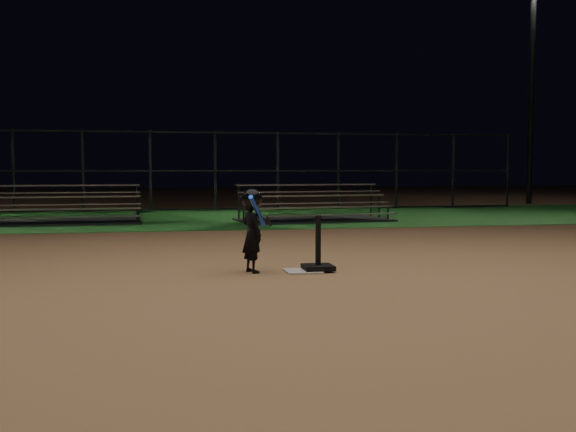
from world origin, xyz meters
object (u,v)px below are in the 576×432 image
object	(u,v)px
home_plate	(303,271)
bleacher_left	(61,216)
child_batter	(252,228)
bleacher_right	(314,214)
batting_tee	(318,260)
light_pole_right	(533,71)

from	to	relation	value
home_plate	bleacher_left	world-z (taller)	bleacher_left
child_batter	bleacher_left	xyz separation A→B (m)	(-3.46, 8.52, -0.38)
child_batter	bleacher_right	distance (m)	8.53
child_batter	bleacher_left	distance (m)	9.20
batting_tee	light_pole_right	world-z (taller)	light_pole_right
batting_tee	light_pole_right	size ratio (longest dim) A/B	0.08
bleacher_right	light_pole_right	bearing A→B (deg)	27.91
home_plate	light_pole_right	world-z (taller)	light_pole_right
child_batter	bleacher_right	xyz separation A→B (m)	(2.70, 8.09, -0.38)
batting_tee	light_pole_right	bearing A→B (deg)	51.68
batting_tee	bleacher_left	bearing A→B (deg)	116.61
bleacher_right	light_pole_right	xyz separation A→B (m)	(9.94, 6.77, 4.76)
home_plate	bleacher_left	size ratio (longest dim) A/B	0.12
child_batter	light_pole_right	xyz separation A→B (m)	(12.64, 14.86, 4.37)
child_batter	light_pole_right	world-z (taller)	light_pole_right
child_batter	bleacher_right	bearing A→B (deg)	-39.98
bleacher_right	child_batter	bearing A→B (deg)	-114.83
bleacher_left	bleacher_right	size ratio (longest dim) A/B	0.98
home_plate	batting_tee	world-z (taller)	batting_tee
child_batter	light_pole_right	bearing A→B (deg)	-61.89
bleacher_right	batting_tee	bearing A→B (deg)	-109.18
bleacher_left	light_pole_right	size ratio (longest dim) A/B	0.46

